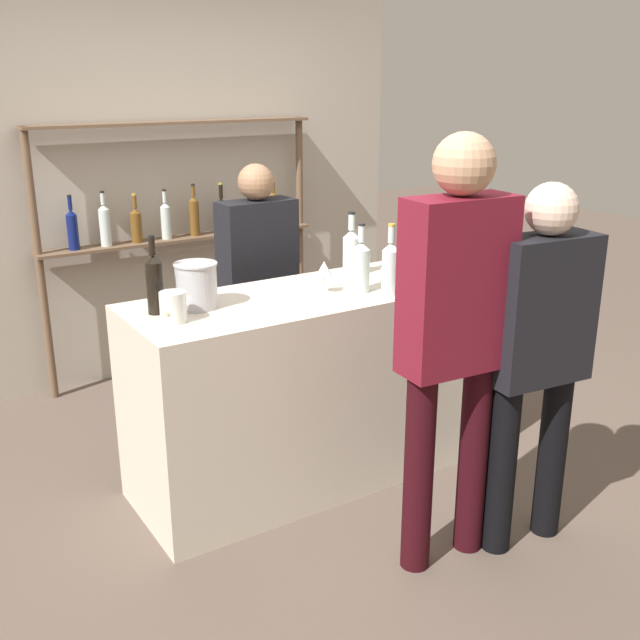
{
  "coord_description": "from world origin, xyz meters",
  "views": [
    {
      "loc": [
        -1.92,
        -3.0,
        2.02
      ],
      "look_at": [
        0.0,
        0.0,
        0.85
      ],
      "focal_mm": 42.0,
      "sensor_mm": 36.0,
      "label": 1
    }
  ],
  "objects": [
    {
      "name": "counter_bottle_2",
      "position": [
        0.71,
        -0.01,
        1.12
      ],
      "size": [
        0.08,
        0.08,
        0.31
      ],
      "color": "black",
      "rests_on": "bar_counter"
    },
    {
      "name": "server_behind_counter",
      "position": [
        0.04,
        0.73,
        0.9
      ],
      "size": [
        0.45,
        0.21,
        1.55
      ],
      "rotation": [
        0.0,
        0.0,
        -1.53
      ],
      "color": "black",
      "rests_on": "ground_plane"
    },
    {
      "name": "customer_center",
      "position": [
        0.05,
        -0.91,
        1.08
      ],
      "size": [
        0.46,
        0.24,
        1.82
      ],
      "rotation": [
        0.0,
        0.0,
        1.49
      ],
      "color": "black",
      "rests_on": "ground_plane"
    },
    {
      "name": "back_shelf",
      "position": [
        0.0,
        1.76,
        1.14
      ],
      "size": [
        1.95,
        0.18,
        1.73
      ],
      "color": "brown",
      "rests_on": "ground_plane"
    },
    {
      "name": "counter_bottle_5",
      "position": [
        0.31,
        0.18,
        1.13
      ],
      "size": [
        0.09,
        0.09,
        0.34
      ],
      "color": "silver",
      "rests_on": "bar_counter"
    },
    {
      "name": "counter_bottle_4",
      "position": [
        -0.81,
        0.09,
        1.14
      ],
      "size": [
        0.07,
        0.07,
        0.36
      ],
      "color": "black",
      "rests_on": "bar_counter"
    },
    {
      "name": "wine_glass",
      "position": [
        0.0,
        -0.04,
        1.12
      ],
      "size": [
        0.08,
        0.08,
        0.16
      ],
      "color": "silver",
      "rests_on": "bar_counter"
    },
    {
      "name": "bar_counter",
      "position": [
        0.0,
        0.0,
        0.5
      ],
      "size": [
        1.94,
        0.68,
        1.0
      ],
      "primitive_type": "cube",
      "color": "beige",
      "rests_on": "ground_plane"
    },
    {
      "name": "counter_bottle_1",
      "position": [
        0.26,
        -0.23,
        1.14
      ],
      "size": [
        0.09,
        0.09,
        0.35
      ],
      "color": "silver",
      "rests_on": "bar_counter"
    },
    {
      "name": "back_wall",
      "position": [
        0.0,
        1.94,
        1.4
      ],
      "size": [
        3.54,
        0.12,
        2.8
      ],
      "primitive_type": "cube",
      "color": "#B2A899",
      "rests_on": "ground_plane"
    },
    {
      "name": "counter_bottle_3",
      "position": [
        0.16,
        -0.12,
        1.13
      ],
      "size": [
        0.09,
        0.09,
        0.34
      ],
      "color": "silver",
      "rests_on": "bar_counter"
    },
    {
      "name": "cork_jar",
      "position": [
        -0.8,
        -0.07,
        1.07
      ],
      "size": [
        0.12,
        0.12,
        0.14
      ],
      "color": "silver",
      "rests_on": "bar_counter"
    },
    {
      "name": "customer_right",
      "position": [
        0.44,
        -1.01,
        0.95
      ],
      "size": [
        0.47,
        0.24,
        1.62
      ],
      "rotation": [
        0.0,
        0.0,
        1.47
      ],
      "color": "black",
      "rests_on": "ground_plane"
    },
    {
      "name": "ice_bucket",
      "position": [
        -0.62,
        0.07,
        1.11
      ],
      "size": [
        0.2,
        0.2,
        0.21
      ],
      "color": "#B2B2B7",
      "rests_on": "bar_counter"
    },
    {
      "name": "ground_plane",
      "position": [
        0.0,
        0.0,
        0.0
      ],
      "size": [
        16.0,
        16.0,
        0.0
      ],
      "primitive_type": "plane",
      "color": "brown"
    },
    {
      "name": "counter_bottle_0",
      "position": [
        0.79,
        0.08,
        1.15
      ],
      "size": [
        0.09,
        0.09,
        0.38
      ],
      "color": "#0F1956",
      "rests_on": "bar_counter"
    }
  ]
}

